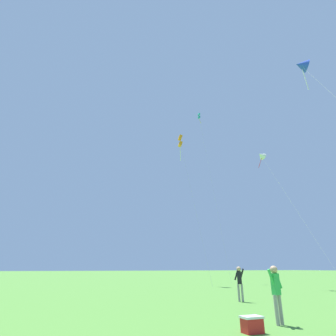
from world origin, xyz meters
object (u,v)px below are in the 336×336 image
(kite_orange_box, at_px, (180,142))
(kite_white_distant, at_px, (261,156))
(person_in_red_shirt, at_px, (276,289))
(kite_blue_delta, at_px, (302,66))
(picnic_cooler, at_px, (252,324))
(person_with_spool, at_px, (240,280))
(kite_teal_box, at_px, (200,119))

(kite_orange_box, relative_size, kite_white_distant, 1.34)
(person_in_red_shirt, bearing_deg, kite_blue_delta, 25.88)
(kite_blue_delta, distance_m, person_in_red_shirt, 17.67)
(kite_white_distant, relative_size, picnic_cooler, 23.27)
(picnic_cooler, bearing_deg, person_with_spool, 56.92)
(kite_blue_delta, bearing_deg, kite_teal_box, 79.83)
(kite_white_distant, height_order, person_with_spool, kite_white_distant)
(picnic_cooler, bearing_deg, kite_blue_delta, 25.32)
(kite_blue_delta, height_order, person_with_spool, kite_blue_delta)
(kite_teal_box, bearing_deg, person_with_spool, -114.48)
(kite_white_distant, distance_m, person_with_spool, 18.25)
(picnic_cooler, bearing_deg, kite_white_distant, 46.54)
(person_with_spool, distance_m, person_in_red_shirt, 6.64)
(kite_blue_delta, bearing_deg, person_in_red_shirt, -154.12)
(kite_white_distant, height_order, kite_teal_box, kite_teal_box)
(kite_teal_box, height_order, person_in_red_shirt, kite_teal_box)
(kite_orange_box, xyz_separation_m, kite_blue_delta, (1.50, -19.01, -1.72))
(person_with_spool, relative_size, picnic_cooler, 3.03)
(kite_teal_box, relative_size, picnic_cooler, 43.67)
(kite_orange_box, xyz_separation_m, person_with_spool, (-4.23, -17.12, -16.65))
(kite_teal_box, height_order, person_with_spool, kite_teal_box)
(kite_white_distant, xyz_separation_m, kite_teal_box, (-0.21, 13.29, 11.50))
(kite_white_distant, height_order, picnic_cooler, kite_white_distant)
(kite_blue_delta, xyz_separation_m, kite_teal_box, (4.29, 23.90, 8.93))
(kite_teal_box, distance_m, picnic_cooler, 40.49)
(kite_orange_box, distance_m, kite_white_distant, 11.18)
(kite_blue_delta, bearing_deg, kite_white_distant, 67.01)
(person_with_spool, height_order, picnic_cooler, person_with_spool)
(kite_orange_box, relative_size, kite_blue_delta, 1.13)
(kite_orange_box, xyz_separation_m, kite_white_distant, (6.00, -8.40, -4.30))
(kite_blue_delta, distance_m, picnic_cooler, 19.33)
(kite_orange_box, distance_m, kite_blue_delta, 19.15)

